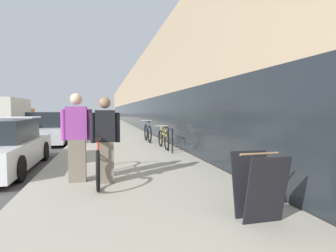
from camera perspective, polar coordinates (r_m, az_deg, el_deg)
The scene contains 11 objects.
sidewalk_slab at distance 25.52m, azimuth -12.48°, elevation -0.07°, with size 4.23×70.00×0.15m.
storefront_facade at distance 34.39m, azimuth -0.85°, elevation 5.48°, with size 10.01×70.00×5.67m.
tandem_bicycle at distance 5.76m, azimuth -14.83°, elevation -7.24°, with size 0.52×2.52×0.94m.
person_rider at distance 5.38m, azimuth -13.49°, elevation -2.97°, with size 0.58×0.23×1.72m.
person_bystander at distance 5.63m, azimuth -19.20°, elevation -2.35°, with size 0.61×0.24×1.80m.
bike_rack_hoop at distance 9.08m, azimuth 0.49°, elevation -2.50°, with size 0.05×0.60×0.84m.
cruiser_bike_nearest at distance 10.01m, azimuth -1.00°, elevation -2.82°, with size 0.52×1.71×0.85m.
cruiser_bike_middle at distance 12.16m, azimuth -4.44°, elevation -1.49°, with size 0.52×1.79×0.98m.
sandwich_board_sign at distance 3.75m, azimuth 19.14°, elevation -12.28°, with size 0.56×0.56×0.90m.
vintage_roadster_curbside at distance 14.00m, azimuth -24.35°, elevation -0.65°, with size 1.92×4.44×1.52m.
moving_truck at distance 26.52m, azimuth -31.35°, elevation 2.36°, with size 2.54×7.54×2.62m.
Camera 1 is at (5.39, -4.47, 1.60)m, focal length 28.00 mm.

